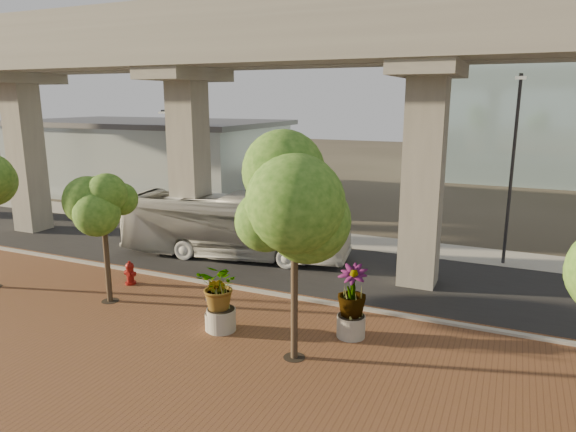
% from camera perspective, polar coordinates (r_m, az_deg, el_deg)
% --- Properties ---
extents(ground, '(160.00, 160.00, 0.00)m').
position_cam_1_polar(ground, '(23.86, -1.15, -7.00)').
color(ground, '#353027').
rests_on(ground, ground).
extents(brick_plaza, '(70.00, 13.00, 0.06)m').
position_cam_1_polar(brick_plaza, '(17.54, -12.69, -14.89)').
color(brick_plaza, brown).
rests_on(brick_plaza, ground).
extents(asphalt_road, '(90.00, 8.00, 0.04)m').
position_cam_1_polar(asphalt_road, '(25.57, 0.75, -5.56)').
color(asphalt_road, black).
rests_on(asphalt_road, ground).
extents(curb_strip, '(70.00, 0.25, 0.16)m').
position_cam_1_polar(curb_strip, '(22.15, -3.37, -8.40)').
color(curb_strip, '#A19D95').
rests_on(curb_strip, ground).
extents(far_sidewalk, '(90.00, 3.00, 0.06)m').
position_cam_1_polar(far_sidewalk, '(30.49, 4.83, -2.53)').
color(far_sidewalk, '#A19D95').
rests_on(far_sidewalk, ground).
extents(transit_viaduct, '(72.00, 5.60, 12.40)m').
position_cam_1_polar(transit_viaduct, '(24.27, 0.80, 10.94)').
color(transit_viaduct, gray).
rests_on(transit_viaduct, ground).
extents(station_pavilion, '(23.00, 13.00, 6.30)m').
position_cam_1_polar(station_pavilion, '(47.06, -15.21, 6.47)').
color(station_pavilion, '#A3B3BA').
rests_on(station_pavilion, ground).
extents(transit_bus, '(12.18, 4.61, 3.31)m').
position_cam_1_polar(transit_bus, '(26.76, -5.98, -1.14)').
color(transit_bus, silver).
rests_on(transit_bus, ground).
extents(fire_hydrant, '(0.53, 0.48, 1.06)m').
position_cam_1_polar(fire_hydrant, '(23.93, -17.14, -6.08)').
color(fire_hydrant, maroon).
rests_on(fire_hydrant, ground).
extents(planter_front, '(2.29, 2.29, 2.52)m').
position_cam_1_polar(planter_front, '(18.30, -7.52, -8.11)').
color(planter_front, '#ACA99B').
rests_on(planter_front, ground).
extents(planter_right, '(2.42, 2.42, 2.58)m').
position_cam_1_polar(planter_right, '(17.80, 7.11, -8.59)').
color(planter_right, gray).
rests_on(planter_right, ground).
extents(planter_left, '(1.79, 1.79, 1.97)m').
position_cam_1_polar(planter_left, '(18.47, -8.04, -9.04)').
color(planter_left, gray).
rests_on(planter_left, ground).
extents(street_tree_near_west, '(3.02, 3.02, 5.40)m').
position_cam_1_polar(street_tree_near_west, '(21.31, -19.92, 1.15)').
color(street_tree_near_west, '#443327').
rests_on(street_tree_near_west, ground).
extents(street_tree_near_east, '(4.40, 4.40, 7.11)m').
position_cam_1_polar(street_tree_near_east, '(15.23, 0.75, 1.66)').
color(street_tree_near_east, '#443327').
rests_on(street_tree_near_east, ground).
extents(streetlamp_west, '(0.37, 1.08, 7.45)m').
position_cam_1_polar(streetlamp_west, '(32.55, -12.68, 5.94)').
color(streetlamp_west, '#313136').
rests_on(streetlamp_west, ground).
extents(streetlamp_east, '(0.46, 1.33, 9.19)m').
position_cam_1_polar(streetlamp_east, '(26.93, 23.73, 5.94)').
color(streetlamp_east, '#2B2B30').
rests_on(streetlamp_east, ground).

